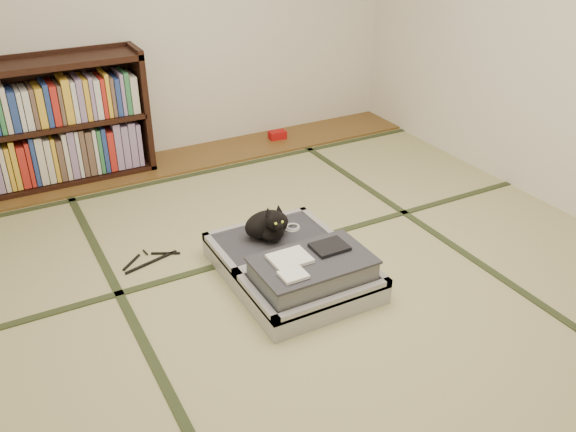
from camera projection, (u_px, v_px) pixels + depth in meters
name	position (u px, v px, depth m)	size (l,w,h in m)	color
floor	(309.00, 281.00, 3.52)	(4.50, 4.50, 0.00)	tan
wood_strip	(188.00, 159.00, 5.06)	(4.00, 0.50, 0.02)	brown
red_item	(277.00, 135.00, 5.42)	(0.15, 0.09, 0.07)	#AB0D0D
room_shell	(315.00, 21.00, 2.82)	(4.50, 4.50, 4.50)	white
tatami_borders	(270.00, 242.00, 3.90)	(4.00, 4.50, 0.01)	#2D381E
bookcase	(43.00, 128.00, 4.45)	(1.53, 0.35, 0.98)	black
suitcase	(295.00, 267.00, 3.48)	(0.72, 0.96, 0.28)	#ADADB2
cat	(269.00, 225.00, 3.63)	(0.32, 0.32, 0.26)	black
cable_coil	(292.00, 228.00, 3.77)	(0.10, 0.10, 0.02)	white
hanger	(150.00, 260.00, 3.71)	(0.37, 0.21, 0.01)	black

